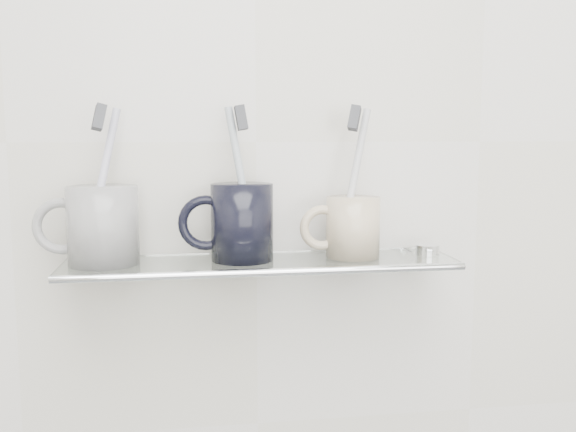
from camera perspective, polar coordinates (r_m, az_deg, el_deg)
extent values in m
plane|color=beige|center=(0.87, -2.86, 6.59)|extent=(2.50, 0.00, 2.50)
cube|color=silver|center=(0.83, -2.36, -4.21)|extent=(0.50, 0.12, 0.01)
cylinder|color=silver|center=(0.77, -1.90, -5.04)|extent=(0.50, 0.01, 0.01)
cylinder|color=silver|center=(0.88, -16.49, -4.55)|extent=(0.02, 0.03, 0.02)
cylinder|color=silver|center=(0.92, 10.46, -3.83)|extent=(0.02, 0.03, 0.02)
cylinder|color=silver|center=(0.82, -16.11, -0.81)|extent=(0.11, 0.11, 0.10)
torus|color=silver|center=(0.83, -19.49, -0.87)|extent=(0.07, 0.01, 0.07)
cylinder|color=#B5B3D3|center=(0.82, -16.25, 2.82)|extent=(0.05, 0.05, 0.19)
cube|color=#3C3D42|center=(0.82, -16.45, 8.41)|extent=(0.02, 0.03, 0.04)
cylinder|color=black|center=(0.82, -4.10, -0.55)|extent=(0.09, 0.09, 0.10)
torus|color=black|center=(0.82, -7.30, -0.61)|extent=(0.07, 0.01, 0.07)
cylinder|color=#9FB3BA|center=(0.81, -4.14, 3.07)|extent=(0.04, 0.02, 0.19)
cube|color=#3C3D42|center=(0.81, -4.19, 8.70)|extent=(0.02, 0.02, 0.03)
cylinder|color=beige|center=(0.85, 5.80, -0.97)|extent=(0.09, 0.09, 0.08)
torus|color=beige|center=(0.84, 3.06, -1.04)|extent=(0.06, 0.01, 0.06)
cylinder|color=silver|center=(0.84, 5.85, 3.17)|extent=(0.05, 0.04, 0.19)
cube|color=#3C3D42|center=(0.84, 5.92, 8.65)|extent=(0.02, 0.03, 0.04)
cylinder|color=silver|center=(0.88, 12.29, -2.93)|extent=(0.03, 0.03, 0.01)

